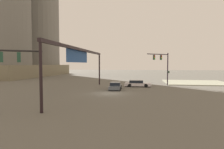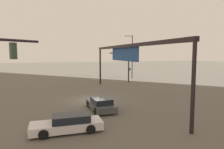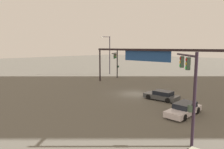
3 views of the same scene
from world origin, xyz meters
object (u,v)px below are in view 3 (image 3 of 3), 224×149
Objects in this scene: streetlamp_curved_arm at (109,53)px; sedan_car_waiting_far at (162,95)px; sedan_car_approaching at (184,109)px; traffic_signal_near_corner at (116,60)px; traffic_signal_opposite_side at (189,79)px.

streetlamp_curved_arm is 2.12× the size of sedan_car_waiting_far.
sedan_car_approaching is at bearing 78.43° from streetlamp_curved_arm.
traffic_signal_near_corner is 24.66m from sedan_car_approaching.
streetlamp_curved_arm is at bearing -155.13° from traffic_signal_near_corner.
sedan_car_waiting_far is (-4.60, 3.58, -0.00)m from sedan_car_approaching.
streetlamp_curved_arm is 1.92× the size of sedan_car_approaching.
sedan_car_approaching is (27.17, -16.54, -4.79)m from streetlamp_curved_arm.
traffic_signal_near_corner is at bearing 77.05° from streetlamp_curved_arm.
sedan_car_approaching is (20.94, -12.54, -3.49)m from traffic_signal_near_corner.
traffic_signal_near_corner is 7.52m from streetlamp_curved_arm.
sedan_car_waiting_far is at bearing 79.91° from streetlamp_curved_arm.
traffic_signal_opposite_side is 36.54m from streetlamp_curved_arm.
sedan_car_waiting_far is (-7.02, 8.45, -3.88)m from traffic_signal_opposite_side.
traffic_signal_opposite_side is (23.37, -17.41, 0.40)m from traffic_signal_near_corner.
traffic_signal_opposite_side is 6.68m from sedan_car_approaching.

